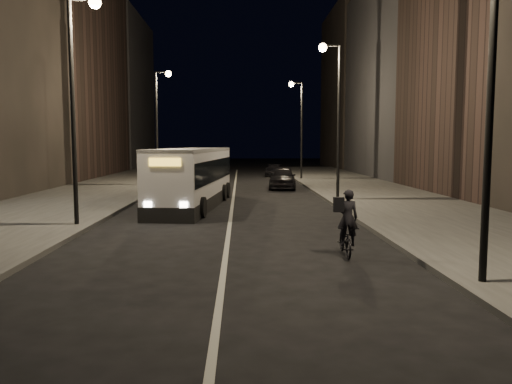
{
  "coord_description": "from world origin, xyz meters",
  "views": [
    {
      "loc": [
        0.42,
        -14.3,
        3.1
      ],
      "look_at": [
        0.93,
        2.14,
        1.5
      ],
      "focal_mm": 35.0,
      "sensor_mm": 36.0,
      "label": 1
    }
  ],
  "objects": [
    {
      "name": "streetlight_left_near",
      "position": [
        -5.33,
        4.0,
        5.36
      ],
      "size": [
        1.2,
        0.44,
        8.12
      ],
      "color": "black",
      "rests_on": "sidewalk_left"
    },
    {
      "name": "cyclist_on_bicycle",
      "position": [
        3.33,
        -0.81,
        0.62
      ],
      "size": [
        0.61,
        1.63,
        1.86
      ],
      "rotation": [
        0.0,
        0.0,
        -0.03
      ],
      "color": "black",
      "rests_on": "ground"
    },
    {
      "name": "car_mid",
      "position": [
        -2.76,
        28.83,
        0.61
      ],
      "size": [
        1.53,
        3.8,
        1.23
      ],
      "primitive_type": "imported",
      "rotation": [
        0.0,
        0.0,
        3.08
      ],
      "color": "#2F2F31",
      "rests_on": "ground"
    },
    {
      "name": "building_row_left",
      "position": [
        -16.0,
        28.5,
        11.0
      ],
      "size": [
        8.0,
        61.0,
        22.0
      ],
      "primitive_type": "cube",
      "color": "black",
      "rests_on": "ground"
    },
    {
      "name": "car_near",
      "position": [
        3.3,
        19.89,
        0.76
      ],
      "size": [
        2.17,
        4.59,
        1.52
      ],
      "primitive_type": "imported",
      "rotation": [
        0.0,
        0.0,
        -0.09
      ],
      "color": "black",
      "rests_on": "ground"
    },
    {
      "name": "streetlight_right_mid",
      "position": [
        5.33,
        12.0,
        5.36
      ],
      "size": [
        1.2,
        0.44,
        8.12
      ],
      "color": "black",
      "rests_on": "sidewalk_right"
    },
    {
      "name": "streetlight_right_near",
      "position": [
        5.33,
        -4.0,
        5.36
      ],
      "size": [
        1.2,
        0.44,
        8.12
      ],
      "color": "black",
      "rests_on": "sidewalk_right"
    },
    {
      "name": "streetlight_right_far",
      "position": [
        5.33,
        28.0,
        5.36
      ],
      "size": [
        1.2,
        0.44,
        8.12
      ],
      "color": "black",
      "rests_on": "sidewalk_right"
    },
    {
      "name": "ground",
      "position": [
        0.0,
        0.0,
        0.0
      ],
      "size": [
        180.0,
        180.0,
        0.0
      ],
      "primitive_type": "plane",
      "color": "black",
      "rests_on": "ground"
    },
    {
      "name": "car_far",
      "position": [
        3.6,
        33.14,
        0.56
      ],
      "size": [
        1.99,
        4.0,
        1.12
      ],
      "primitive_type": "imported",
      "rotation": [
        0.0,
        0.0,
        -0.11
      ],
      "color": "black",
      "rests_on": "ground"
    },
    {
      "name": "city_bus",
      "position": [
        -1.91,
        10.24,
        1.56
      ],
      "size": [
        3.39,
        10.79,
        2.86
      ],
      "rotation": [
        0.0,
        0.0,
        -0.11
      ],
      "color": "silver",
      "rests_on": "ground"
    },
    {
      "name": "sidewalk_left",
      "position": [
        -8.5,
        14.0,
        0.08
      ],
      "size": [
        7.0,
        70.0,
        0.16
      ],
      "primitive_type": "cube",
      "color": "#383835",
      "rests_on": "ground"
    },
    {
      "name": "building_row_right",
      "position": [
        16.0,
        27.5,
        10.5
      ],
      "size": [
        8.0,
        61.0,
        21.0
      ],
      "primitive_type": "cube",
      "color": "black",
      "rests_on": "ground"
    },
    {
      "name": "sidewalk_right",
      "position": [
        8.5,
        14.0,
        0.08
      ],
      "size": [
        7.0,
        70.0,
        0.16
      ],
      "primitive_type": "cube",
      "color": "#383835",
      "rests_on": "ground"
    },
    {
      "name": "streetlight_left_far",
      "position": [
        -5.33,
        22.0,
        5.36
      ],
      "size": [
        1.2,
        0.44,
        8.12
      ],
      "color": "black",
      "rests_on": "sidewalk_left"
    }
  ]
}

